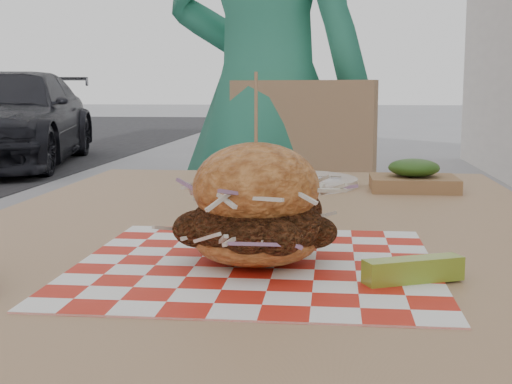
# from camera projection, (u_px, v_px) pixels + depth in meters

# --- Properties ---
(diner) EXTENTS (0.77, 0.64, 1.81)m
(diner) POSITION_uv_depth(u_px,v_px,m) (265.00, 97.00, 2.11)
(diner) COLOR #2F896D
(diner) RESTS_ON ground
(car_dark) EXTENTS (2.29, 4.15, 1.14)m
(car_dark) POSITION_uv_depth(u_px,v_px,m) (8.00, 118.00, 8.60)
(car_dark) COLOR black
(car_dark) RESTS_ON ground
(patio_table) EXTENTS (0.80, 1.20, 0.75)m
(patio_table) POSITION_uv_depth(u_px,v_px,m) (265.00, 280.00, 0.96)
(patio_table) COLOR tan
(patio_table) RESTS_ON ground
(patio_chair) EXTENTS (0.53, 0.54, 0.95)m
(patio_chair) POSITION_uv_depth(u_px,v_px,m) (310.00, 230.00, 1.90)
(patio_chair) COLOR tan
(patio_chair) RESTS_ON ground
(paper_liner) EXTENTS (0.36, 0.36, 0.00)m
(paper_liner) POSITION_uv_depth(u_px,v_px,m) (256.00, 264.00, 0.72)
(paper_liner) COLOR red
(paper_liner) RESTS_ON patio_table
(sandwich) EXTENTS (0.17, 0.17, 0.19)m
(sandwich) POSITION_uv_depth(u_px,v_px,m) (256.00, 211.00, 0.72)
(sandwich) COLOR #CC7B39
(sandwich) RESTS_ON paper_liner
(pickle_spear) EXTENTS (0.10, 0.06, 0.02)m
(pickle_spear) POSITION_uv_depth(u_px,v_px,m) (413.00, 270.00, 0.65)
(pickle_spear) COLOR olive
(pickle_spear) RESTS_ON paper_liner
(place_setting) EXTENTS (0.27, 0.27, 0.02)m
(place_setting) POSITION_uv_depth(u_px,v_px,m) (285.00, 181.00, 1.32)
(place_setting) COLOR white
(place_setting) RESTS_ON patio_table
(kraft_tray) EXTENTS (0.15, 0.12, 0.06)m
(kraft_tray) POSITION_uv_depth(u_px,v_px,m) (414.00, 177.00, 1.25)
(kraft_tray) COLOR olive
(kraft_tray) RESTS_ON patio_table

